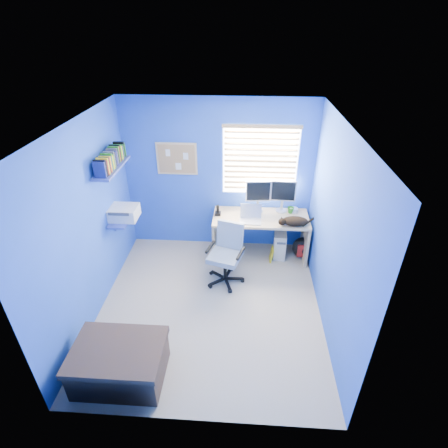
# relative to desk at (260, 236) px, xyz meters

# --- Properties ---
(floor) EXTENTS (3.00, 3.20, 0.00)m
(floor) POSITION_rel_desk_xyz_m (-0.70, -1.26, -0.37)
(floor) COLOR #B2A58F
(floor) RESTS_ON ground
(ceiling) EXTENTS (3.00, 3.20, 0.00)m
(ceiling) POSITION_rel_desk_xyz_m (-0.70, -1.26, 2.13)
(ceiling) COLOR white
(ceiling) RESTS_ON wall_back
(wall_back) EXTENTS (3.00, 0.01, 2.50)m
(wall_back) POSITION_rel_desk_xyz_m (-0.70, 0.34, 0.88)
(wall_back) COLOR blue
(wall_back) RESTS_ON ground
(wall_front) EXTENTS (3.00, 0.01, 2.50)m
(wall_front) POSITION_rel_desk_xyz_m (-0.70, -2.86, 0.88)
(wall_front) COLOR blue
(wall_front) RESTS_ON ground
(wall_left) EXTENTS (0.01, 3.20, 2.50)m
(wall_left) POSITION_rel_desk_xyz_m (-2.20, -1.26, 0.88)
(wall_left) COLOR blue
(wall_left) RESTS_ON ground
(wall_right) EXTENTS (0.01, 3.20, 2.50)m
(wall_right) POSITION_rel_desk_xyz_m (0.80, -1.26, 0.88)
(wall_right) COLOR blue
(wall_right) RESTS_ON ground
(desk) EXTENTS (1.51, 0.65, 0.74)m
(desk) POSITION_rel_desk_xyz_m (0.00, 0.00, 0.00)
(desk) COLOR tan
(desk) RESTS_ON floor
(laptop) EXTENTS (0.34, 0.27, 0.22)m
(laptop) POSITION_rel_desk_xyz_m (-0.17, -0.15, 0.48)
(laptop) COLOR silver
(laptop) RESTS_ON desk
(monitor_left) EXTENTS (0.41, 0.16, 0.54)m
(monitor_left) POSITION_rel_desk_xyz_m (-0.05, 0.18, 0.64)
(monitor_left) COLOR silver
(monitor_left) RESTS_ON desk
(monitor_right) EXTENTS (0.40, 0.14, 0.54)m
(monitor_right) POSITION_rel_desk_xyz_m (0.33, 0.21, 0.64)
(monitor_right) COLOR silver
(monitor_right) RESTS_ON desk
(phone) EXTENTS (0.09, 0.11, 0.17)m
(phone) POSITION_rel_desk_xyz_m (-0.68, 0.03, 0.45)
(phone) COLOR black
(phone) RESTS_ON desk
(mug) EXTENTS (0.10, 0.09, 0.10)m
(mug) POSITION_rel_desk_xyz_m (0.48, 0.16, 0.42)
(mug) COLOR #237E1A
(mug) RESTS_ON desk
(cd_spindle) EXTENTS (0.13, 0.13, 0.07)m
(cd_spindle) POSITION_rel_desk_xyz_m (0.53, 0.20, 0.41)
(cd_spindle) COLOR silver
(cd_spindle) RESTS_ON desk
(cat) EXTENTS (0.43, 0.29, 0.14)m
(cat) POSITION_rel_desk_xyz_m (0.50, -0.22, 0.44)
(cat) COLOR black
(cat) RESTS_ON desk
(tower_pc) EXTENTS (0.22, 0.45, 0.45)m
(tower_pc) POSITION_rel_desk_xyz_m (0.34, 0.06, -0.14)
(tower_pc) COLOR beige
(tower_pc) RESTS_ON floor
(drawer_boxes) EXTENTS (0.35, 0.28, 0.27)m
(drawer_boxes) POSITION_rel_desk_xyz_m (-0.53, 0.08, -0.23)
(drawer_boxes) COLOR tan
(drawer_boxes) RESTS_ON floor
(yellow_book) EXTENTS (0.03, 0.17, 0.24)m
(yellow_book) POSITION_rel_desk_xyz_m (0.20, -0.14, -0.25)
(yellow_book) COLOR yellow
(yellow_book) RESTS_ON floor
(backpack) EXTENTS (0.34, 0.28, 0.37)m
(backpack) POSITION_rel_desk_xyz_m (0.70, -0.00, -0.18)
(backpack) COLOR black
(backpack) RESTS_ON floor
(bed_corner) EXTENTS (0.94, 0.67, 0.45)m
(bed_corner) POSITION_rel_desk_xyz_m (-1.57, -2.41, -0.14)
(bed_corner) COLOR #473225
(bed_corner) RESTS_ON floor
(office_chair) EXTENTS (0.67, 0.67, 0.92)m
(office_chair) POSITION_rel_desk_xyz_m (-0.51, -0.67, -0.03)
(office_chair) COLOR black
(office_chair) RESTS_ON floor
(window_blinds) EXTENTS (1.15, 0.05, 1.10)m
(window_blinds) POSITION_rel_desk_xyz_m (-0.05, 0.31, 1.18)
(window_blinds) COLOR white
(window_blinds) RESTS_ON ground
(corkboard) EXTENTS (0.64, 0.02, 0.52)m
(corkboard) POSITION_rel_desk_xyz_m (-1.35, 0.33, 1.18)
(corkboard) COLOR tan
(corkboard) RESTS_ON ground
(wall_shelves) EXTENTS (0.42, 0.90, 1.05)m
(wall_shelves) POSITION_rel_desk_xyz_m (-2.05, -0.51, 1.06)
(wall_shelves) COLOR #3948A3
(wall_shelves) RESTS_ON ground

